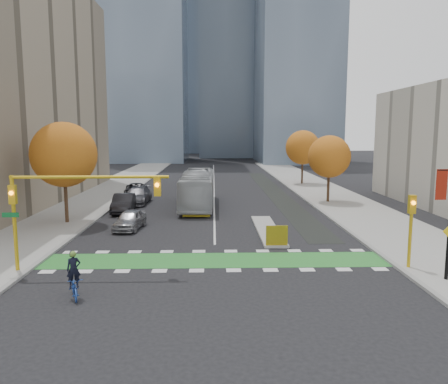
{
  "coord_description": "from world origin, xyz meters",
  "views": [
    {
      "loc": [
        -0.09,
        -23.15,
        7.43
      ],
      "look_at": [
        0.71,
        8.86,
        3.0
      ],
      "focal_mm": 35.0,
      "sensor_mm": 36.0,
      "label": 1
    }
  ],
  "objects": [
    {
      "name": "tower_nc",
      "position": [
        6.0,
        110.0,
        45.0
      ],
      "size": [
        20.0,
        20.0,
        90.0
      ],
      "primitive_type": "cube",
      "color": "#47566B",
      "rests_on": "ground"
    },
    {
      "name": "bike_crossing",
      "position": [
        0.0,
        1.5,
        0.01
      ],
      "size": [
        20.0,
        3.0,
        0.01
      ],
      "primitive_type": "cube",
      "color": "#287C2C",
      "rests_on": "ground"
    },
    {
      "name": "sidewalk_east",
      "position": [
        13.5,
        20.0,
        0.07
      ],
      "size": [
        7.0,
        120.0,
        0.15
      ],
      "primitive_type": "cube",
      "color": "gray",
      "rests_on": "ground"
    },
    {
      "name": "traffic_signal_west",
      "position": [
        -7.93,
        -0.51,
        4.03
      ],
      "size": [
        8.53,
        0.56,
        5.2
      ],
      "color": "#BF9914",
      "rests_on": "ground"
    },
    {
      "name": "curb_east",
      "position": [
        10.0,
        20.0,
        0.07
      ],
      "size": [
        0.3,
        120.0,
        0.16
      ],
      "primitive_type": "cube",
      "color": "gray",
      "rests_on": "ground"
    },
    {
      "name": "sidewalk_west",
      "position": [
        -13.5,
        20.0,
        0.07
      ],
      "size": [
        7.0,
        120.0,
        0.15
      ],
      "primitive_type": "cube",
      "color": "gray",
      "rests_on": "ground"
    },
    {
      "name": "curb_west",
      "position": [
        -10.0,
        20.0,
        0.07
      ],
      "size": [
        0.3,
        120.0,
        0.16
      ],
      "primitive_type": "cube",
      "color": "gray",
      "rests_on": "ground"
    },
    {
      "name": "traffic_signal_east",
      "position": [
        10.5,
        -0.51,
        2.73
      ],
      "size": [
        0.35,
        0.43,
        4.1
      ],
      "color": "#BF9914",
      "rests_on": "ground"
    },
    {
      "name": "tree_west",
      "position": [
        -12.0,
        12.0,
        5.62
      ],
      "size": [
        5.2,
        5.2,
        8.22
      ],
      "color": "#332114",
      "rests_on": "ground"
    },
    {
      "name": "tree_east_near",
      "position": [
        12.0,
        22.0,
        4.86
      ],
      "size": [
        4.4,
        4.4,
        7.08
      ],
      "color": "#332114",
      "rests_on": "ground"
    },
    {
      "name": "median_island",
      "position": [
        4.0,
        9.0,
        0.08
      ],
      "size": [
        1.6,
        10.0,
        0.16
      ],
      "primitive_type": "cube",
      "color": "gray",
      "rests_on": "ground"
    },
    {
      "name": "tree_east_far",
      "position": [
        12.5,
        38.0,
        5.24
      ],
      "size": [
        4.8,
        4.8,
        7.65
      ],
      "color": "#332114",
      "rests_on": "ground"
    },
    {
      "name": "cyclist",
      "position": [
        -6.35,
        -4.14,
        0.72
      ],
      "size": [
        1.32,
        1.99,
        2.17
      ],
      "rotation": [
        0.0,
        0.0,
        0.39
      ],
      "color": "#204093",
      "rests_on": "ground"
    },
    {
      "name": "parked_car_c",
      "position": [
        -8.0,
        21.97,
        0.84
      ],
      "size": [
        2.48,
        5.82,
        1.67
      ],
      "primitive_type": "imported",
      "rotation": [
        0.0,
        0.0,
        -0.02
      ],
      "color": "#56555A",
      "rests_on": "ground"
    },
    {
      "name": "parked_car_d",
      "position": [
        -9.0,
        26.97,
        0.76
      ],
      "size": [
        3.22,
        5.77,
        1.53
      ],
      "primitive_type": "imported",
      "rotation": [
        0.0,
        0.0,
        0.13
      ],
      "color": "black",
      "rests_on": "ground"
    },
    {
      "name": "bus",
      "position": [
        -1.63,
        20.06,
        1.79
      ],
      "size": [
        3.18,
        12.89,
        3.58
      ],
      "primitive_type": "imported",
      "rotation": [
        0.0,
        0.0,
        -0.01
      ],
      "color": "#A7ABAE",
      "rests_on": "ground"
    },
    {
      "name": "bike_lane_paint",
      "position": [
        7.5,
        30.0,
        0.01
      ],
      "size": [
        2.5,
        50.0,
        0.01
      ],
      "primitive_type": "cube",
      "color": "black",
      "rests_on": "ground"
    },
    {
      "name": "ground",
      "position": [
        0.0,
        0.0,
        0.0
      ],
      "size": [
        300.0,
        300.0,
        0.0
      ],
      "primitive_type": "plane",
      "color": "black",
      "rests_on": "ground"
    },
    {
      "name": "parked_car_b",
      "position": [
        -8.41,
        16.97,
        0.85
      ],
      "size": [
        2.18,
        5.3,
        1.71
      ],
      "primitive_type": "imported",
      "rotation": [
        0.0,
        0.0,
        0.07
      ],
      "color": "black",
      "rests_on": "ground"
    },
    {
      "name": "tower_ne",
      "position": [
        20.0,
        85.0,
        30.0
      ],
      "size": [
        18.0,
        24.0,
        60.0
      ],
      "primitive_type": "cube",
      "color": "#47566B",
      "rests_on": "ground"
    },
    {
      "name": "hazard_board",
      "position": [
        4.0,
        4.2,
        0.8
      ],
      "size": [
        1.4,
        0.12,
        1.3
      ],
      "primitive_type": "cube",
      "color": "yellow",
      "rests_on": "median_island"
    },
    {
      "name": "centre_line",
      "position": [
        0.0,
        40.0,
        0.01
      ],
      "size": [
        0.15,
        70.0,
        0.01
      ],
      "primitive_type": "cube",
      "color": "silver",
      "rests_on": "ground"
    },
    {
      "name": "tower_nw",
      "position": [
        -18.0,
        90.0,
        35.0
      ],
      "size": [
        22.0,
        22.0,
        70.0
      ],
      "primitive_type": "cube",
      "color": "#47566B",
      "rests_on": "ground"
    },
    {
      "name": "tower_far",
      "position": [
        -4.0,
        140.0,
        40.0
      ],
      "size": [
        26.0,
        26.0,
        80.0
      ],
      "primitive_type": "cube",
      "color": "#47566B",
      "rests_on": "ground"
    },
    {
      "name": "parked_car_a",
      "position": [
        -6.5,
        9.87,
        0.74
      ],
      "size": [
        2.23,
        4.51,
        1.48
      ],
      "primitive_type": "imported",
      "rotation": [
        0.0,
        0.0,
        -0.11
      ],
      "color": "#949499",
      "rests_on": "ground"
    }
  ]
}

